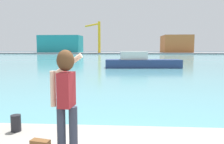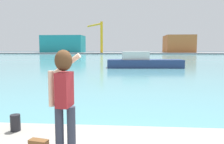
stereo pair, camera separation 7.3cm
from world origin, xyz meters
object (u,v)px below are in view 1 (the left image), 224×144
Objects in this scene: warehouse_right at (176,44)px; port_crane at (97,33)px; harbor_bollard at (16,123)px; person_photographer at (66,92)px; warehouse_left at (61,44)px; boat_moored at (141,62)px.

warehouse_right is 33.75m from port_crane.
warehouse_right is at bearing 76.07° from harbor_bollard.
harbor_bollard is at bearing 60.49° from person_photographer.
warehouse_left is 1.29× the size of warehouse_right.
warehouse_right is (22.87, 92.20, 3.42)m from harbor_bollard.
port_crane reaches higher than harbor_bollard.
port_crane is at bearing -19.61° from warehouse_left.
person_photographer is 0.20× the size of boat_moored.
person_photographer is 4.93× the size of harbor_bollard.
port_crane is (-9.72, 84.53, 7.64)m from harbor_bollard.
harbor_bollard is 0.03× the size of port_crane.
harbor_bollard is at bearing -73.97° from warehouse_left.
warehouse_right reaches higher than boat_moored.
warehouse_left is 17.73m from port_crane.
person_photographer is 86.48m from port_crane.
boat_moored is 0.51× the size of warehouse_left.
person_photographer is 0.13× the size of warehouse_right.
warehouse_left is (-27.32, 91.28, 2.54)m from person_photographer.
boat_moored is at bearing 79.66° from harbor_bollard.
warehouse_right reaches higher than harbor_bollard.
warehouse_right is at bearing -7.12° from person_photographer.
warehouse_left is 48.85m from warehouse_right.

